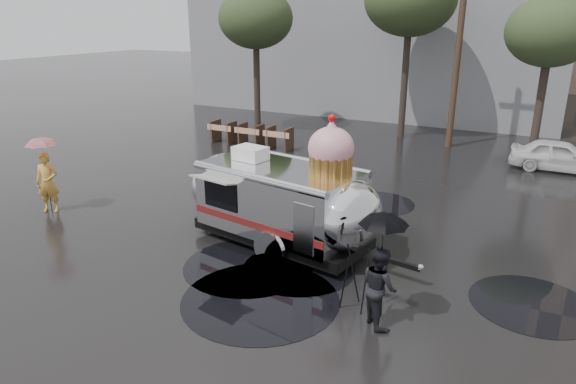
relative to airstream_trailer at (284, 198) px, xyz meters
The scene contains 14 objects.
ground 1.95m from the airstream_trailer, 123.99° to the right, with size 120.00×120.00×0.00m, color black.
puddles 2.11m from the airstream_trailer, 28.12° to the right, with size 8.91×9.59×0.01m.
grey_building 23.87m from the airstream_trailer, 101.95° to the left, with size 22.00×12.00×13.00m, color slate.
utility_pole 13.32m from the airstream_trailer, 82.51° to the left, with size 1.60×0.28×9.00m.
tree_left 14.75m from the airstream_trailer, 123.57° to the left, with size 3.64×3.64×6.95m.
tree_mid 14.71m from the airstream_trailer, 93.41° to the left, with size 4.20×4.20×8.03m.
tree_right 13.41m from the airstream_trailer, 66.27° to the left, with size 3.36×3.36×6.42m.
barricade_row 10.85m from the airstream_trailer, 126.06° to the left, with size 4.30×0.80×1.00m.
airstream_trailer is the anchor object (origin of this frame).
person_left 7.52m from the airstream_trailer, behind, with size 0.66×0.44×1.84m, color gold.
umbrella_pink 7.54m from the airstream_trailer, behind, with size 1.14×1.14×2.33m.
person_right 4.10m from the airstream_trailer, 35.32° to the right, with size 0.77×0.43×1.60m, color black.
umbrella_black 4.12m from the airstream_trailer, 35.32° to the right, with size 1.13×1.13×2.32m.
tripod 3.42m from the airstream_trailer, 37.09° to the right, with size 0.52×0.58×1.39m.
Camera 1 is at (6.59, -9.56, 5.67)m, focal length 32.00 mm.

